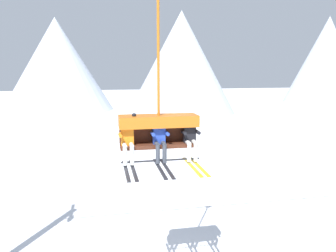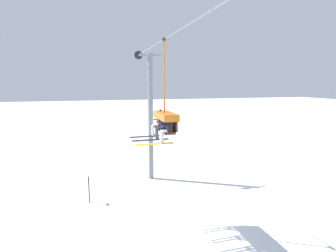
{
  "view_description": "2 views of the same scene",
  "coord_description": "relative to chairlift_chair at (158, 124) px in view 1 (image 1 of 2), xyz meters",
  "views": [
    {
      "loc": [
        -1.4,
        -9.18,
        6.84
      ],
      "look_at": [
        0.29,
        -0.78,
        5.34
      ],
      "focal_mm": 35.0,
      "sensor_mm": 36.0,
      "label": 1
    },
    {
      "loc": [
        11.49,
        -3.91,
        6.94
      ],
      "look_at": [
        0.22,
        -0.68,
        5.03
      ],
      "focal_mm": 28.0,
      "sensor_mm": 36.0,
      "label": 2
    }
  ],
  "objects": [
    {
      "name": "mountain_peak_west",
      "position": [
        -8.58,
        48.87,
        2.14
      ],
      "size": [
        17.87,
        17.87,
        15.06
      ],
      "color": "silver",
      "rests_on": "ground_plane"
    },
    {
      "name": "skier_black",
      "position": [
        0.83,
        -0.22,
        -0.35
      ],
      "size": [
        0.46,
        1.7,
        1.23
      ],
      "color": "black"
    },
    {
      "name": "skier_blue",
      "position": [
        0.0,
        -0.22,
        -0.35
      ],
      "size": [
        0.46,
        1.7,
        1.23
      ],
      "color": "#2847B7"
    },
    {
      "name": "chairlift_chair",
      "position": [
        0.0,
        0.0,
        0.0
      ],
      "size": [
        2.09,
        0.74,
        4.42
      ],
      "color": "#512819"
    },
    {
      "name": "skier_orange",
      "position": [
        -0.83,
        -0.21,
        -0.33
      ],
      "size": [
        0.48,
        1.7,
        1.34
      ],
      "color": "orange"
    },
    {
      "name": "mountain_peak_east",
      "position": [
        42.55,
        50.34,
        3.09
      ],
      "size": [
        15.8,
        15.8,
        16.97
      ],
      "color": "silver",
      "rests_on": "ground_plane"
    },
    {
      "name": "mountain_peak_central",
      "position": [
        10.81,
        41.98,
        2.4
      ],
      "size": [
        16.84,
        16.84,
        15.59
      ],
      "color": "silver",
      "rests_on": "ground_plane"
    }
  ]
}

